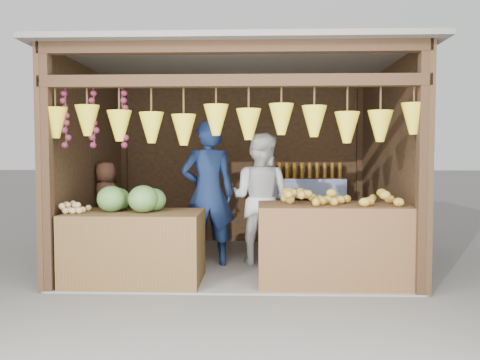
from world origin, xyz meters
The scene contains 12 objects.
ground centered at (0.00, 0.00, 0.00)m, with size 80.00×80.00×0.00m, color #514F49.
stall_structure centered at (-0.03, -0.04, 1.67)m, with size 4.30×3.30×2.66m.
back_shelf centered at (1.05, 1.28, 0.87)m, with size 1.25×0.32×1.32m.
counter_left centered at (-1.11, -1.06, 0.40)m, with size 1.49×0.85×0.81m, color #473217.
counter_right centered at (1.11, -1.01, 0.45)m, with size 1.66×0.85×0.90m, color #4F351A.
stool centered at (-1.82, 0.09, 0.15)m, with size 0.31×0.31×0.29m, color black.
man_standing centered at (-0.37, -0.25, 0.95)m, with size 0.69×0.45×1.89m, color #122044.
woman_standing centered at (0.30, -0.07, 0.87)m, with size 0.84×0.66×1.74m, color silver.
vendor_seated centered at (-1.82, 0.09, 0.83)m, with size 0.52×0.34×1.07m, color #502F20.
melon_pile centered at (-1.14, -1.02, 0.97)m, with size 1.00×0.50×0.32m, color #1B4512, non-canonical shape.
tanfruit_pile centered at (-1.77, -1.14, 0.87)m, with size 0.34×0.40×0.13m, color tan, non-canonical shape.
mango_pile centered at (1.18, -1.00, 1.01)m, with size 1.40×0.64×0.22m, color #C8671A, non-canonical shape.
Camera 1 is at (0.24, -6.24, 1.44)m, focal length 35.00 mm.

